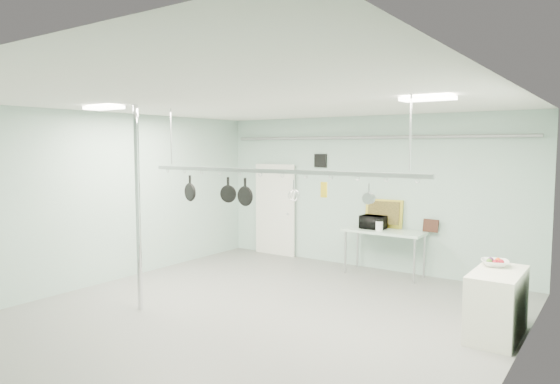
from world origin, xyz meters
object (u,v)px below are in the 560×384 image
Objects in this scene: chrome_pole at (138,209)px; microwave at (373,222)px; fruit_bowl at (495,263)px; skillet_right at (245,191)px; pot_rack at (271,169)px; skillet_left at (190,188)px; prep_table at (385,234)px; side_cabinet at (497,304)px; coffee_canister at (379,226)px; skillet_mid at (228,189)px.

chrome_pole is 6.57× the size of microwave.
fruit_bowl is 0.87× the size of skillet_right.
pot_rack reaches higher than skillet_left.
prep_table is 1.33× the size of side_cabinet.
coffee_canister is at bearing 143.13° from microwave.
coffee_canister is 0.51× the size of skillet_mid.
coffee_canister is at bearing -107.76° from prep_table.
coffee_canister is 0.47× the size of skillet_right.
skillet_mid is (0.83, 0.00, 0.01)m from skillet_left.
coffee_canister is at bearing 70.30° from skillet_left.
pot_rack reaches higher than prep_table.
skillet_right reaches higher than prep_table.
skillet_right is at bearing -157.85° from fruit_bowl.
chrome_pole is at bearing -118.71° from prep_table.
side_cabinet is 2.87× the size of skillet_right.
skillet_left is at bearing 63.80° from microwave.
skillet_mid and skillet_right have the same top height.
fruit_bowl is (2.45, -1.94, 0.11)m from prep_table.
side_cabinet is 0.57m from fruit_bowl.
skillet_left is (-2.02, -3.15, 0.88)m from coffee_canister.
side_cabinet is at bearing 20.45° from pot_rack.
skillet_mid is (-0.84, 0.00, -0.34)m from pot_rack.
chrome_pole reaches higher than coffee_canister.
fruit_bowl is at bearing 146.81° from microwave.
chrome_pole reaches higher than skillet_left.
skillet_right is at bearing -105.17° from prep_table.
skillet_right is at bearing -15.66° from skillet_mid.
microwave is (0.15, 3.31, -1.19)m from pot_rack.
side_cabinet is at bearing -38.20° from coffee_canister.
pot_rack is at bearing -159.55° from side_cabinet.
coffee_canister is 0.54× the size of fruit_bowl.
chrome_pole is at bearing -154.65° from pot_rack.
skillet_left reaches higher than prep_table.
chrome_pole is 4.72m from microwave.
fruit_bowl is 0.95× the size of skillet_mid.
fruit_bowl is 4.04m from skillet_mid.
chrome_pole is at bearing -154.54° from fruit_bowl.
coffee_canister is 3.07m from fruit_bowl.
chrome_pole reaches higher than pot_rack.
skillet_right is (1.18, 0.00, -0.00)m from skillet_left.
skillet_right is at bearing 32.64° from chrome_pole.
chrome_pole reaches higher than prep_table.
chrome_pole is 2.00× the size of prep_table.
skillet_right reaches higher than side_cabinet.
pot_rack is at bearing 90.01° from microwave.
skillet_left is (-1.82, -3.31, 0.84)m from microwave.
pot_rack is 1.71m from skillet_left.
fruit_bowl is at bearing 110.45° from side_cabinet.
skillet_left is (0.23, 0.90, 0.28)m from chrome_pole.
side_cabinet is 2.93× the size of skillet_left.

